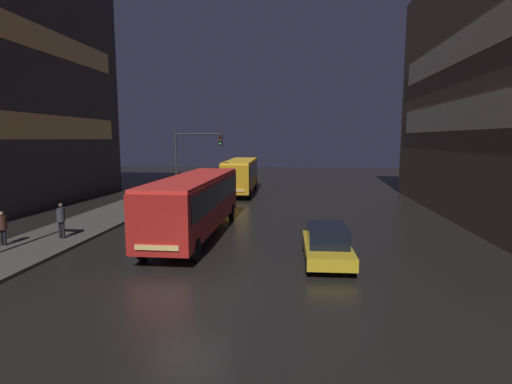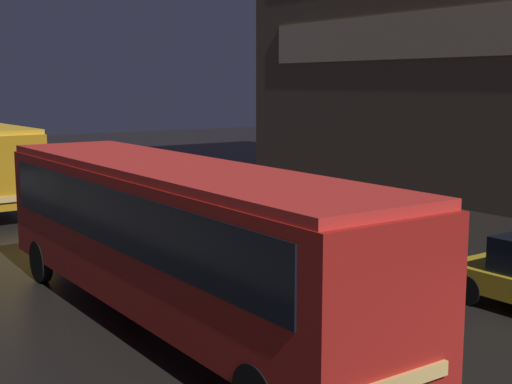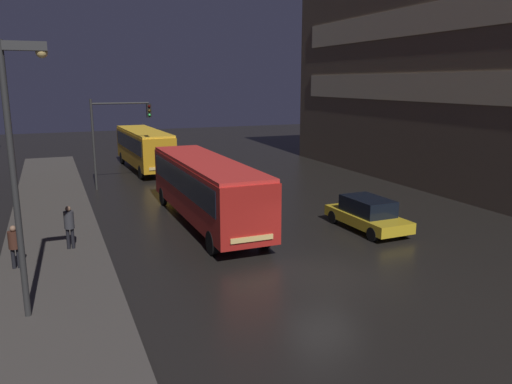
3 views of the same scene
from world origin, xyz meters
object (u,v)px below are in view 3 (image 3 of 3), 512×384
at_px(street_lamp_sidewalk, 19,141).
at_px(traffic_light_main, 115,127).
at_px(bus_near, 206,184).
at_px(pedestrian_mid, 14,243).
at_px(bus_far, 144,146).
at_px(pedestrian_near, 69,223).
at_px(car_taxi, 367,214).

bearing_deg(street_lamp_sidewalk, traffic_light_main, 75.54).
bearing_deg(bus_near, street_lamp_sidewalk, 45.93).
relative_size(traffic_light_main, street_lamp_sidewalk, 0.75).
distance_m(pedestrian_mid, traffic_light_main, 15.28).
bearing_deg(street_lamp_sidewalk, bus_far, 72.81).
distance_m(pedestrian_near, pedestrian_mid, 2.52).
relative_size(bus_far, car_taxi, 2.30).
bearing_deg(pedestrian_near, pedestrian_mid, -77.39).
distance_m(pedestrian_near, street_lamp_sidewalk, 7.30).
distance_m(bus_far, pedestrian_near, 19.80).
height_order(bus_far, traffic_light_main, traffic_light_main).
height_order(pedestrian_mid, traffic_light_main, traffic_light_main).
distance_m(bus_far, street_lamp_sidewalk, 26.03).
bearing_deg(pedestrian_mid, traffic_light_main, 68.61).
xyz_separation_m(bus_near, bus_far, (-0.02, 16.71, -0.01)).
distance_m(pedestrian_near, traffic_light_main, 13.17).
bearing_deg(traffic_light_main, pedestrian_near, -105.80).
bearing_deg(bus_near, bus_far, -90.11).
height_order(pedestrian_near, pedestrian_mid, pedestrian_near).
relative_size(pedestrian_near, street_lamp_sidewalk, 0.23).
distance_m(bus_near, pedestrian_mid, 9.16).
bearing_deg(bus_far, pedestrian_near, 68.91).
relative_size(car_taxi, street_lamp_sidewalk, 0.59).
bearing_deg(pedestrian_near, bus_near, 80.83).
xyz_separation_m(bus_far, car_taxi, (6.72, -20.70, -1.17)).
distance_m(car_taxi, street_lamp_sidewalk, 15.56).
bearing_deg(street_lamp_sidewalk, car_taxi, 15.42).
relative_size(car_taxi, traffic_light_main, 0.79).
xyz_separation_m(pedestrian_mid, street_lamp_sidewalk, (0.73, -4.35, 4.16)).
relative_size(bus_near, traffic_light_main, 2.05).
bearing_deg(pedestrian_near, street_lamp_sidewalk, -38.10).
bearing_deg(bus_near, traffic_light_main, -74.48).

